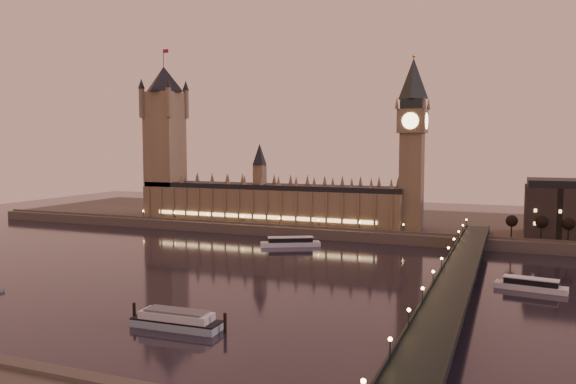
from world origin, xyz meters
name	(u,v)px	position (x,y,z in m)	size (l,w,h in m)	color
ground	(240,275)	(0.00, 0.00, 0.00)	(700.00, 700.00, 0.00)	black
far_embankment	(386,223)	(30.00, 165.00, 3.00)	(560.00, 130.00, 6.00)	#423D35
palace_of_westminster	(268,198)	(-40.12, 120.99, 21.71)	(180.00, 26.62, 52.00)	brown
victoria_tower	(165,133)	(-120.00, 121.00, 65.79)	(31.68, 31.68, 118.00)	brown
big_ben	(412,133)	(53.99, 120.99, 63.95)	(17.68, 17.68, 104.00)	brown
westminster_bridge	(456,281)	(91.61, 0.00, 5.52)	(13.20, 260.00, 15.30)	black
bare_tree_0	(511,220)	(110.07, 109.00, 16.24)	(6.73, 6.73, 13.69)	black
bare_tree_1	(540,221)	(124.55, 109.00, 16.24)	(6.73, 6.73, 13.69)	black
bare_tree_2	(570,223)	(139.03, 109.00, 16.24)	(6.73, 6.73, 13.69)	black
cruise_boat_a	(290,242)	(-5.11, 73.42, 2.36)	(33.04, 21.93, 5.36)	silver
cruise_boat_b	(531,285)	(118.08, 19.12, 2.16)	(27.27, 10.23, 4.91)	silver
moored_barge	(176,320)	(14.40, -71.94, 2.59)	(33.49, 9.12, 6.14)	#8BA5B1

